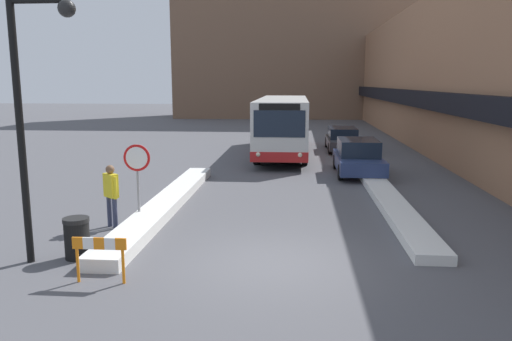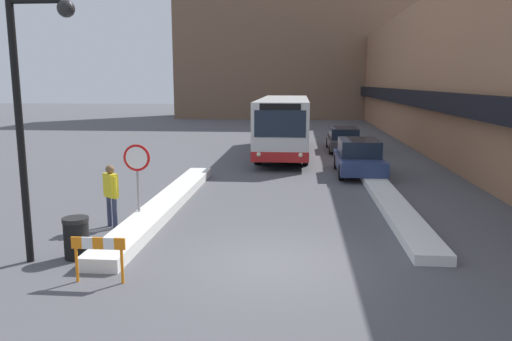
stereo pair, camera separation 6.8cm
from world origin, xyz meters
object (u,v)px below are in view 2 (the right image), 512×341
Objects in this scene: parked_car_front at (359,157)px; parked_car_middle at (343,139)px; stop_sign at (137,166)px; construction_barricade at (99,251)px; street_lamp at (31,100)px; pedestrian at (111,190)px; city_bus at (284,124)px; trash_bin at (76,238)px.

parked_car_front reaches higher than parked_car_middle.
construction_barricade is at bearing -82.16° from stop_sign.
parked_car_front is 14.43m from street_lamp.
construction_barricade is at bearing -31.81° from pedestrian.
city_bus is 2.47× the size of parked_car_middle.
city_bus is at bearing 120.30° from parked_car_front.
city_bus is 6.87m from parked_car_front.
street_lamp reaches higher than city_bus.
parked_car_front is (3.44, -5.88, -0.94)m from city_bus.
parked_car_middle is 0.83× the size of street_lamp.
city_bus is at bearing 80.38° from construction_barricade.
stop_sign is 4.50m from construction_barricade.
parked_car_middle is at bearing 27.41° from city_bus.
construction_barricade is at bearing -99.62° from city_bus.
city_bus is at bearing 114.64° from pedestrian.
city_bus is at bearing 76.18° from trash_bin.
trash_bin is (-7.63, -11.16, -0.28)m from parked_car_front.
parked_car_front reaches higher than trash_bin.
construction_barricade is (-3.12, -18.38, -1.03)m from city_bus.
pedestrian is (-0.57, -0.58, -0.58)m from stop_sign.
city_bus is 15.23m from pedestrian.
street_lamp reaches higher than parked_car_middle.
stop_sign is 3.26m from trash_bin.
construction_barricade is at bearing -30.72° from street_lamp.
parked_car_middle is 2.71× the size of pedestrian.
parked_car_middle is 17.37m from stop_sign.
parked_car_middle is 20.31m from trash_bin.
pedestrian is (-7.72, -8.72, 0.29)m from parked_car_front.
stop_sign reaches higher than construction_barricade.
trash_bin is (-0.48, -3.01, -1.15)m from stop_sign.
parked_car_front is at bearing 48.72° from stop_sign.
street_lamp is 3.28× the size of pedestrian.
city_bus is at bearing 75.16° from stop_sign.
parked_car_middle is 21.05m from street_lamp.
pedestrian reaches higher than parked_car_front.
parked_car_front is 0.93× the size of parked_car_middle.
pedestrian is at bearing -131.51° from parked_car_front.
city_bus is 2.04× the size of street_lamp.
trash_bin is (-7.63, -18.82, -0.21)m from parked_car_middle.
street_lamp reaches higher than parked_car_front.
pedestrian is 1.59× the size of construction_barricade.
street_lamp is 6.05× the size of trash_bin.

